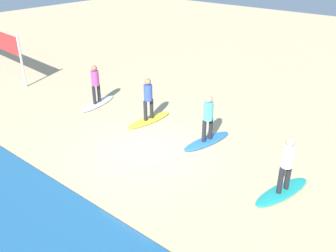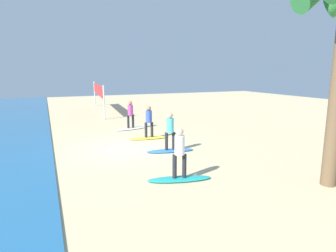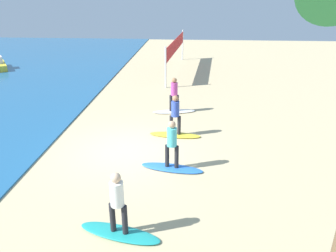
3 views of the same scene
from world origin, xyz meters
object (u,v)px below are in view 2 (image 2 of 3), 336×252
at_px(volleyball_net, 98,91).
at_px(surfer_yellow, 149,119).
at_px(surfer_teal, 180,149).
at_px(surfboard_yellow, 149,138).
at_px(surfer_blue, 170,129).
at_px(surfer_white, 130,113).
at_px(surfboard_blue, 170,151).
at_px(surfboard_white, 131,129).
at_px(surfboard_teal, 179,179).

bearing_deg(volleyball_net, surfer_yellow, -177.16).
bearing_deg(surfer_teal, surfboard_yellow, -10.01).
height_order(surfboard_yellow, volleyball_net, volleyball_net).
height_order(surfer_blue, surfer_yellow, same).
bearing_deg(surfer_blue, surfer_white, 2.33).
bearing_deg(surfboard_blue, surfboard_white, -77.66).
bearing_deg(surfboard_blue, volleyball_net, -77.57).
relative_size(surfboard_blue, surfer_white, 1.28).
relative_size(surfboard_white, surfer_white, 1.28).
height_order(surfboard_blue, surfboard_yellow, same).
xyz_separation_m(surfboard_blue, surfer_white, (5.49, 0.22, 0.99)).
distance_m(surfboard_blue, surfer_blue, 0.99).
bearing_deg(volleyball_net, surfboard_white, -177.52).
height_order(surfboard_blue, surfboard_white, same).
relative_size(surfboard_yellow, surfer_yellow, 1.28).
relative_size(surfer_yellow, surfer_white, 1.00).
xyz_separation_m(surfer_teal, volleyball_net, (17.55, -0.47, 0.75)).
relative_size(surfboard_teal, surfer_teal, 1.28).
bearing_deg(surfer_yellow, surfboard_teal, 169.99).
xyz_separation_m(surfboard_blue, volleyball_net, (14.32, 0.61, 1.74)).
bearing_deg(surfboard_teal, surfboard_yellow, -86.52).
xyz_separation_m(surfboard_blue, surfboard_white, (5.49, 0.22, 0.00)).
bearing_deg(surfer_teal, surfboard_blue, -18.39).
bearing_deg(surfboard_teal, surfer_white, -82.09).
bearing_deg(surfboard_white, surfer_yellow, 82.51).
bearing_deg(surfboard_yellow, surfboard_teal, 85.07).
relative_size(surfer_teal, surfer_white, 1.00).
distance_m(surfboard_yellow, surfer_yellow, 0.99).
bearing_deg(surfboard_white, surfboard_blue, 80.87).
distance_m(surfer_teal, surfer_yellow, 6.02).
relative_size(surfboard_white, volleyball_net, 0.23).
relative_size(surfer_teal, surfer_blue, 1.00).
relative_size(surfboard_blue, volleyball_net, 0.23).
xyz_separation_m(surfboard_yellow, surfboard_white, (2.80, 0.19, 0.00)).
relative_size(surfer_teal, surfboard_blue, 0.78).
height_order(surfer_yellow, surfer_white, same).
height_order(surfer_teal, surfboard_blue, surfer_teal).
xyz_separation_m(surfboard_white, volleyball_net, (8.82, 0.38, 1.74)).
xyz_separation_m(surfer_yellow, surfer_white, (2.80, 0.19, 0.00)).
bearing_deg(surfboard_yellow, surfer_blue, 95.70).
distance_m(surfer_blue, surfboard_white, 5.59).
bearing_deg(surfboard_teal, surfer_yellow, -86.52).
bearing_deg(surfer_yellow, volleyball_net, 2.84).
distance_m(surfboard_teal, surfboard_blue, 3.41).
bearing_deg(surfboard_teal, surfboard_blue, -94.91).
bearing_deg(surfboard_white, surfboard_yellow, 82.51).
height_order(surfboard_teal, surfboard_yellow, same).
distance_m(surfer_white, volleyball_net, 8.86).
xyz_separation_m(surfboard_teal, surfer_yellow, (5.93, -1.05, 0.99)).
height_order(surfboard_yellow, surfboard_white, same).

